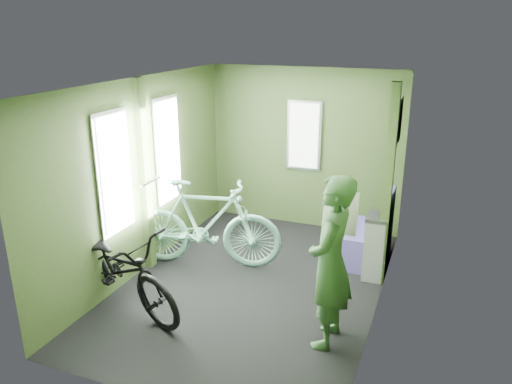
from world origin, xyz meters
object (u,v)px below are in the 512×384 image
at_px(bicycle_black, 124,308).
at_px(waste_box, 375,247).
at_px(bench_seat, 370,241).
at_px(passenger, 330,262).
at_px(bicycle_mint, 207,265).

relative_size(bicycle_black, waste_box, 2.32).
bearing_deg(waste_box, bench_seat, 105.73).
relative_size(passenger, bench_seat, 1.81).
relative_size(bicycle_black, bench_seat, 2.01).
xyz_separation_m(bicycle_black, bicycle_mint, (0.38, 1.21, 0.00)).
xyz_separation_m(bicycle_black, bench_seat, (2.24, 2.06, 0.27)).
xyz_separation_m(bicycle_mint, bench_seat, (1.86, 0.86, 0.27)).
xyz_separation_m(bicycle_black, waste_box, (2.35, 1.66, 0.39)).
distance_m(bicycle_mint, passenger, 2.18).
height_order(bicycle_black, bench_seat, bench_seat).
relative_size(bicycle_mint, waste_box, 2.37).
height_order(waste_box, bench_seat, bench_seat).
bearing_deg(bicycle_black, bench_seat, -26.27).
relative_size(bicycle_mint, passenger, 1.13).
height_order(bicycle_black, passenger, passenger).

